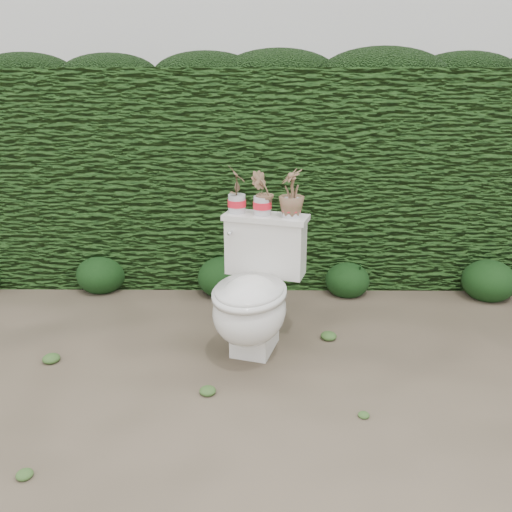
{
  "coord_description": "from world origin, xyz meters",
  "views": [
    {
      "loc": [
        -0.2,
        -2.69,
        1.61
      ],
      "look_at": [
        -0.23,
        0.32,
        0.55
      ],
      "focal_mm": 38.0,
      "sensor_mm": 36.0,
      "label": 1
    }
  ],
  "objects_px": {
    "potted_plant_left": "(237,191)",
    "toilet": "(254,296)",
    "potted_plant_right": "(292,194)",
    "potted_plant_center": "(262,195)"
  },
  "relations": [
    {
      "from": "potted_plant_left",
      "to": "toilet",
      "type": "bearing_deg",
      "value": -166.22
    },
    {
      "from": "toilet",
      "to": "potted_plant_right",
      "type": "xyz_separation_m",
      "value": [
        0.22,
        0.19,
        0.55
      ]
    },
    {
      "from": "toilet",
      "to": "potted_plant_left",
      "type": "xyz_separation_m",
      "value": [
        -0.1,
        0.28,
        0.56
      ]
    },
    {
      "from": "toilet",
      "to": "potted_plant_left",
      "type": "relative_size",
      "value": 2.9
    },
    {
      "from": "toilet",
      "to": "potted_plant_center",
      "type": "distance_m",
      "value": 0.59
    },
    {
      "from": "toilet",
      "to": "potted_plant_left",
      "type": "distance_m",
      "value": 0.63
    },
    {
      "from": "potted_plant_left",
      "to": "potted_plant_right",
      "type": "xyz_separation_m",
      "value": [
        0.32,
        -0.1,
        -0.0
      ]
    },
    {
      "from": "potted_plant_center",
      "to": "potted_plant_right",
      "type": "distance_m",
      "value": 0.18
    },
    {
      "from": "toilet",
      "to": "potted_plant_center",
      "type": "height_order",
      "value": "potted_plant_center"
    },
    {
      "from": "toilet",
      "to": "potted_plant_right",
      "type": "bearing_deg",
      "value": 57.2
    }
  ]
}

